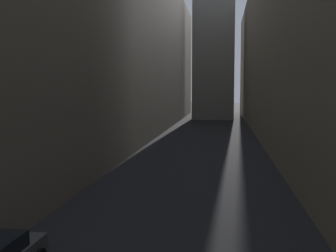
{
  "coord_description": "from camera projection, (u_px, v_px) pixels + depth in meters",
  "views": [
    {
      "loc": [
        1.87,
        8.93,
        5.36
      ],
      "look_at": [
        0.0,
        22.97,
        4.11
      ],
      "focal_mm": 44.77,
      "sensor_mm": 36.0,
      "label": 1
    }
  ],
  "objects": [
    {
      "name": "ground_plane",
      "position": [
        203.0,
        146.0,
        39.3
      ],
      "size": [
        264.0,
        264.0,
        0.0
      ],
      "primitive_type": "plane",
      "color": "#232326"
    },
    {
      "name": "building_block_left",
      "position": [
        85.0,
        36.0,
        41.9
      ],
      "size": [
        12.95,
        108.0,
        21.44
      ],
      "primitive_type": "cube",
      "color": "#756B5B",
      "rests_on": "ground"
    },
    {
      "name": "building_block_right",
      "position": [
        326.0,
        40.0,
        38.92
      ],
      "size": [
        11.57,
        108.0,
        19.92
      ],
      "primitive_type": "cube",
      "color": "gray",
      "rests_on": "ground"
    }
  ]
}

